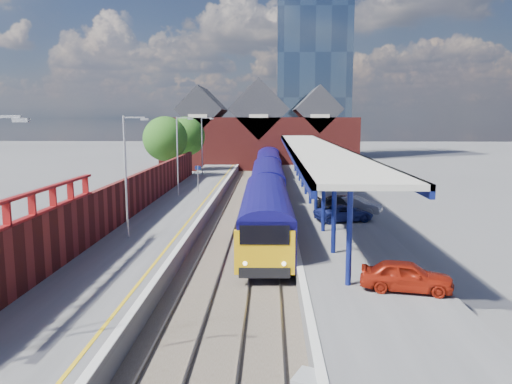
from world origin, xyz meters
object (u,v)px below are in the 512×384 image
parked_car_red (406,276)px  parked_car_dark (345,204)px  lamp_post_c (179,151)px  lamp_post_d (203,142)px  parked_car_blue (344,213)px  parked_car_silver (355,205)px  lamp_post_b (128,169)px  platform_sign (198,174)px  train (268,170)px

parked_car_red → parked_car_dark: size_ratio=0.83×
lamp_post_c → lamp_post_d: size_ratio=1.00×
lamp_post_d → parked_car_blue: bearing=-64.2°
lamp_post_d → parked_car_red: size_ratio=1.94×
lamp_post_c → lamp_post_d: 16.00m
parked_car_red → parked_car_silver: (0.69, 16.41, 0.02)m
lamp_post_b → parked_car_silver: (14.26, 7.77, -3.36)m
lamp_post_d → platform_sign: lamp_post_d is taller
lamp_post_c → platform_sign: 3.34m
platform_sign → parked_car_red: bearing=-65.4°
lamp_post_b → platform_sign: 18.20m
parked_car_dark → parked_car_red: bearing=168.1°
platform_sign → lamp_post_c: bearing=-124.3°
lamp_post_b → lamp_post_d: 32.00m
lamp_post_b → parked_car_blue: size_ratio=1.77×
parked_car_dark → train: bearing=5.0°
parked_car_dark → lamp_post_c: bearing=48.0°
platform_sign → parked_car_red: (12.22, -26.63, -1.07)m
train → parked_car_dark: (5.75, -19.05, -0.49)m
parked_car_silver → parked_car_blue: parked_car_silver is taller
platform_sign → parked_car_dark: 15.79m
parked_car_dark → parked_car_blue: bearing=158.3°
parked_car_red → parked_car_dark: bearing=11.9°
parked_car_silver → parked_car_blue: 3.00m
lamp_post_d → lamp_post_b: bearing=-90.0°
parked_car_red → parked_car_silver: bearing=9.6°
train → parked_car_dark: 19.91m
parked_car_dark → lamp_post_d: bearing=17.8°
parked_car_silver → lamp_post_b: bearing=139.2°
parked_car_red → parked_car_blue: (-0.51, 13.65, -0.07)m
lamp_post_c → parked_car_red: 28.33m
platform_sign → parked_car_dark: platform_sign is taller
platform_sign → parked_car_dark: size_ratio=0.57×
lamp_post_d → parked_car_dark: lamp_post_d is taller
lamp_post_c → platform_sign: (1.36, 2.00, -2.30)m
lamp_post_c → platform_sign: lamp_post_c is taller
parked_car_red → platform_sign: bearing=36.6°
lamp_post_d → parked_car_blue: (13.07, -26.98, -3.44)m
train → platform_sign: bearing=-125.4°
parked_car_dark → parked_car_silver: bearing=-126.7°
train → parked_car_blue: bearing=-76.7°
platform_sign → parked_car_dark: bearing=-39.0°
train → lamp_post_c: (-7.86, -11.13, 2.87)m
train → lamp_post_c: lamp_post_c is taller
lamp_post_c → parked_car_silver: 16.81m
platform_sign → parked_car_silver: platform_sign is taller
train → lamp_post_b: bearing=-106.1°
lamp_post_c → parked_car_red: lamp_post_c is taller
lamp_post_b → parked_car_red: 16.44m
lamp_post_b → parked_car_blue: lamp_post_b is taller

